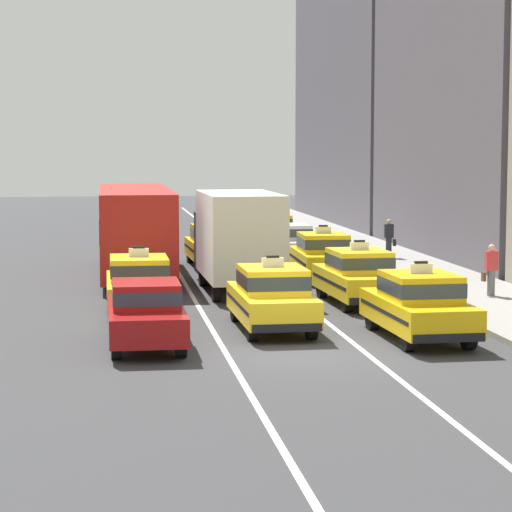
{
  "coord_description": "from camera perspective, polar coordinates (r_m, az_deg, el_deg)",
  "views": [
    {
      "loc": [
        -4.33,
        -24.4,
        4.77
      ],
      "look_at": [
        0.39,
        9.66,
        1.3
      ],
      "focal_mm": 76.92,
      "sensor_mm": 36.0,
      "label": 1
    }
  ],
  "objects": [
    {
      "name": "ground_plane",
      "position": [
        25.23,
        2.14,
        -5.14
      ],
      "size": [
        160.0,
        160.0,
        0.0
      ],
      "primitive_type": "plane",
      "color": "#353538"
    },
    {
      "name": "sedan_right_fourth",
      "position": [
        44.76,
        1.71,
        0.73
      ],
      "size": [
        1.89,
        4.35,
        1.58
      ],
      "color": "black",
      "rests_on": "ground"
    },
    {
      "name": "pedestrian_mid_block",
      "position": [
        45.6,
        6.94,
        0.92
      ],
      "size": [
        0.47,
        0.24,
        1.6
      ],
      "color": "#23232D",
      "rests_on": "sidewalk_curb"
    },
    {
      "name": "sidewalk_curb",
      "position": [
        41.31,
        8.37,
        -0.82
      ],
      "size": [
        4.0,
        90.0,
        0.15
      ],
      "primitive_type": "cube",
      "color": "gray",
      "rests_on": "ground"
    },
    {
      "name": "fire_hydrant",
      "position": [
        33.5,
        9.57,
        -1.56
      ],
      "size": [
        0.36,
        0.22,
        0.73
      ],
      "color": "red",
      "rests_on": "sidewalk_curb"
    },
    {
      "name": "sedan_left_nearest",
      "position": [
        26.07,
        -5.74,
        -2.91
      ],
      "size": [
        1.77,
        4.3,
        1.58
      ],
      "color": "black",
      "rests_on": "ground"
    },
    {
      "name": "box_truck_center_second",
      "position": [
        35.86,
        -1.03,
        0.98
      ],
      "size": [
        2.38,
        6.99,
        3.27
      ],
      "color": "black",
      "rests_on": "ground"
    },
    {
      "name": "taxi_left_second",
      "position": [
        31.1,
        -6.1,
        -1.46
      ],
      "size": [
        1.82,
        4.56,
        1.96
      ],
      "color": "black",
      "rests_on": "ground"
    },
    {
      "name": "bus_left_third",
      "position": [
        40.26,
        -6.33,
        1.53
      ],
      "size": [
        2.56,
        11.21,
        3.22
      ],
      "color": "black",
      "rests_on": "ground"
    },
    {
      "name": "taxi_center_third",
      "position": [
        43.29,
        -2.24,
        0.6
      ],
      "size": [
        1.98,
        4.62,
        1.96
      ],
      "color": "black",
      "rests_on": "ground"
    },
    {
      "name": "lane_stripe_left_center",
      "position": [
        44.73,
        -4.34,
        -0.37
      ],
      "size": [
        0.14,
        80.0,
        0.01
      ],
      "primitive_type": "cube",
      "color": "silver",
      "rests_on": "ground"
    },
    {
      "name": "taxi_right_fifth",
      "position": [
        49.99,
        0.81,
        1.3
      ],
      "size": [
        1.91,
        4.6,
        1.96
      ],
      "color": "black",
      "rests_on": "ground"
    },
    {
      "name": "taxi_right_nearest",
      "position": [
        27.27,
        8.48,
        -2.5
      ],
      "size": [
        1.94,
        4.61,
        1.96
      ],
      "color": "black",
      "rests_on": "ground"
    },
    {
      "name": "taxi_right_third",
      "position": [
        39.19,
        3.48,
        0.05
      ],
      "size": [
        1.94,
        4.61,
        1.96
      ],
      "color": "black",
      "rests_on": "ground"
    },
    {
      "name": "lane_stripe_center_right",
      "position": [
        45.04,
        -0.27,
        -0.31
      ],
      "size": [
        0.14,
        80.0,
        0.01
      ],
      "primitive_type": "cube",
      "color": "silver",
      "rests_on": "ground"
    },
    {
      "name": "pedestrian_near_crosswalk",
      "position": [
        34.55,
        12.12,
        -0.72
      ],
      "size": [
        0.47,
        0.24,
        1.59
      ],
      "color": "slate",
      "rests_on": "sidewalk_curb"
    },
    {
      "name": "taxi_right_second",
      "position": [
        33.07,
        5.34,
        -1.02
      ],
      "size": [
        1.97,
        4.62,
        1.96
      ],
      "color": "black",
      "rests_on": "ground"
    },
    {
      "name": "taxi_left_fourth",
      "position": [
        48.93,
        -6.65,
        1.16
      ],
      "size": [
        1.83,
        4.56,
        1.96
      ],
      "color": "black",
      "rests_on": "ground"
    },
    {
      "name": "taxi_center_nearest",
      "position": [
        28.34,
        0.84,
        -2.13
      ],
      "size": [
        1.88,
        4.58,
        1.96
      ],
      "color": "black",
      "rests_on": "ground"
    }
  ]
}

